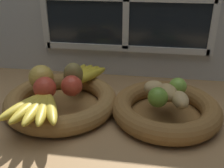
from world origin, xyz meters
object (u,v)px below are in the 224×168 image
banana_bunch_front (37,107)px  banana_bunch_back (83,74)px  apple_red_front (45,88)px  lime_near (158,97)px  pear_brown (73,74)px  fruit_bowl_left (61,101)px  apple_golden_left (41,77)px  potato_large (167,93)px  potato_oblong (154,88)px  potato_small (180,100)px  apple_red_right (72,86)px  lime_far (178,86)px  fruit_bowl_right (166,109)px

banana_bunch_front → banana_bunch_back: bearing=75.0°
apple_red_front → lime_near: apple_red_front is taller
apple_red_front → pear_brown: size_ratio=0.85×
fruit_bowl_left → pear_brown: pear_brown is taller
fruit_bowl_left → pear_brown: size_ratio=4.48×
apple_golden_left → apple_red_front: apple_golden_left is taller
potato_large → banana_bunch_back: bearing=158.4°
apple_red_front → potato_oblong: apple_red_front is taller
lime_near → pear_brown: bearing=160.6°
fruit_bowl_left → potato_large: potato_large is taller
apple_golden_left → banana_bunch_front: apple_golden_left is taller
fruit_bowl_left → apple_red_front: 8.44cm
apple_red_front → banana_bunch_back: (7.24, 15.70, -1.79)cm
lime_near → apple_golden_left: bearing=171.1°
potato_large → apple_golden_left: bearing=177.8°
fruit_bowl_left → lime_near: size_ratio=6.24×
banana_bunch_front → apple_red_front: bearing=96.6°
pear_brown → lime_near: (27.12, -9.55, -1.12)cm
pear_brown → potato_small: size_ratio=1.09×
apple_red_right → apple_red_front: apple_red_front is taller
potato_small → lime_near: (-6.26, -0.73, 0.66)cm
pear_brown → potato_small: 34.57cm
apple_red_front → pear_brown: bearing=59.2°
lime_near → potato_large: bearing=56.3°
fruit_bowl_left → lime_far: 36.73cm
fruit_bowl_right → pear_brown: (-29.91, 5.35, 7.13)cm
fruit_bowl_right → apple_red_right: 29.18cm
lime_near → potato_small: bearing=6.7°
pear_brown → lime_far: bearing=-2.0°
potato_small → banana_bunch_front: bearing=-166.9°
fruit_bowl_right → banana_bunch_back: bearing=158.4°
banana_bunch_front → lime_near: bearing=14.4°
lime_far → apple_red_front: bearing=-167.5°
potato_large → potato_small: size_ratio=1.08×
apple_red_right → potato_small: bearing=-3.5°
fruit_bowl_left → fruit_bowl_right: 32.76cm
apple_red_front → potato_oblong: size_ratio=1.10×
fruit_bowl_left → potato_oblong: potato_oblong is taller
fruit_bowl_left → lime_far: lime_far is taller
banana_bunch_front → lime_near: size_ratio=3.28×
pear_brown → banana_bunch_front: bearing=-105.5°
fruit_bowl_left → banana_bunch_back: (4.25, 11.28, 4.74)cm
potato_large → lime_near: 5.06cm
banana_bunch_front → banana_bunch_back: (6.32, 23.68, -0.02)cm
pear_brown → banana_bunch_back: size_ratio=0.45×
fruit_bowl_right → lime_near: 7.85cm
potato_large → banana_bunch_front: bearing=-160.4°
potato_small → fruit_bowl_right: bearing=135.0°
apple_red_right → potato_small: apple_red_right is taller
fruit_bowl_left → apple_golden_left: size_ratio=4.51×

